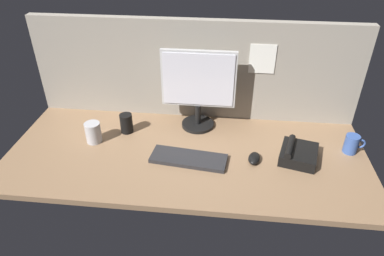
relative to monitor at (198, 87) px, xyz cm
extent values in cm
cube|color=#8C6B4C|center=(-3.33, -25.13, -25.63)|extent=(180.00, 80.00, 3.00)
cube|color=gray|center=(-3.33, 12.37, 3.94)|extent=(180.00, 5.00, 56.14)
cube|color=white|center=(32.67, 9.57, 13.03)|extent=(13.63, 0.40, 15.87)
cylinder|color=black|center=(0.00, -0.63, -23.23)|extent=(18.00, 18.00, 1.80)
cylinder|color=black|center=(0.00, -0.63, -16.83)|extent=(3.20, 3.20, 11.00)
cube|color=#B7B7B7|center=(0.00, 0.37, 4.29)|extent=(39.49, 2.40, 31.23)
cube|color=silver|center=(0.00, -1.03, 4.29)|extent=(37.09, 0.60, 28.83)
cube|color=#262628|center=(-1.48, -32.48, -23.13)|extent=(38.26, 17.22, 2.00)
ellipsoid|color=black|center=(30.26, -29.74, -22.43)|extent=(7.35, 10.50, 3.40)
cylinder|color=#38569E|center=(78.46, -16.86, -19.27)|extent=(6.81, 6.81, 9.72)
torus|color=#38569E|center=(82.66, -16.86, -18.78)|extent=(5.28, 1.00, 5.28)
cylinder|color=#B2B2B7|center=(-52.73, -21.79, -18.62)|extent=(8.12, 8.12, 11.02)
cylinder|color=black|center=(-38.03, -10.86, -18.80)|extent=(6.76, 6.76, 10.66)
cube|color=black|center=(51.81, -25.64, -21.33)|extent=(21.24, 22.67, 5.60)
cylinder|color=black|center=(47.14, -25.64, -16.93)|extent=(7.41, 17.35, 3.20)
camera|label=1|loc=(14.91, -166.94, 82.56)|focal=32.81mm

